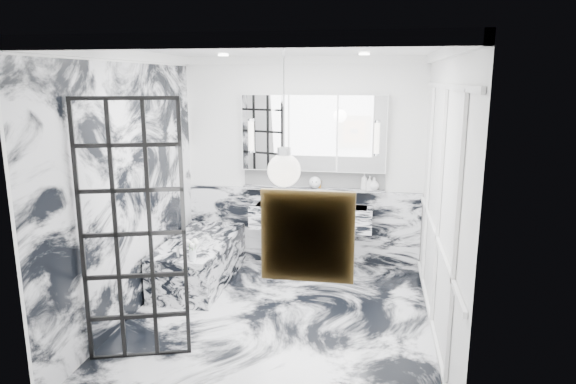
% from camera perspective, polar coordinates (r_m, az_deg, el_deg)
% --- Properties ---
extents(floor, '(3.60, 3.60, 0.00)m').
position_cam_1_polar(floor, '(5.64, -1.11, -14.03)').
color(floor, silver).
rests_on(floor, ground).
extents(ceiling, '(3.60, 3.60, 0.00)m').
position_cam_1_polar(ceiling, '(5.05, -1.25, 15.69)').
color(ceiling, white).
rests_on(ceiling, wall_back).
extents(wall_back, '(3.60, 0.00, 3.60)m').
position_cam_1_polar(wall_back, '(6.91, 1.65, 3.19)').
color(wall_back, white).
rests_on(wall_back, floor).
extents(wall_front, '(3.60, 0.00, 3.60)m').
position_cam_1_polar(wall_front, '(3.48, -6.83, -6.34)').
color(wall_front, white).
rests_on(wall_front, floor).
extents(wall_left, '(0.00, 3.60, 3.60)m').
position_cam_1_polar(wall_left, '(5.69, -17.21, 0.59)').
color(wall_left, white).
rests_on(wall_left, floor).
extents(wall_right, '(0.00, 3.60, 3.60)m').
position_cam_1_polar(wall_right, '(5.12, 16.70, -0.66)').
color(wall_right, white).
rests_on(wall_right, floor).
extents(marble_clad_back, '(3.18, 0.05, 1.05)m').
position_cam_1_polar(marble_clad_back, '(7.08, 1.58, -3.85)').
color(marble_clad_back, silver).
rests_on(marble_clad_back, floor).
extents(marble_clad_left, '(0.02, 3.56, 2.68)m').
position_cam_1_polar(marble_clad_left, '(5.69, -17.04, -0.01)').
color(marble_clad_left, silver).
rests_on(marble_clad_left, floor).
extents(panel_molding, '(0.03, 3.40, 2.30)m').
position_cam_1_polar(panel_molding, '(5.14, 16.41, -1.74)').
color(panel_molding, white).
rests_on(panel_molding, floor).
extents(soap_bottle_a, '(0.09, 0.09, 0.22)m').
position_cam_1_polar(soap_bottle_a, '(6.79, 8.46, 1.18)').
color(soap_bottle_a, '#8C5919').
rests_on(soap_bottle_a, ledge).
extents(soap_bottle_b, '(0.10, 0.10, 0.18)m').
position_cam_1_polar(soap_bottle_b, '(6.80, 9.05, 1.00)').
color(soap_bottle_b, '#4C4C51').
rests_on(soap_bottle_b, ledge).
extents(soap_bottle_c, '(0.14, 0.14, 0.17)m').
position_cam_1_polar(soap_bottle_c, '(6.80, 9.55, 0.91)').
color(soap_bottle_c, silver).
rests_on(soap_bottle_c, ledge).
extents(face_pot, '(0.16, 0.16, 0.16)m').
position_cam_1_polar(face_pot, '(6.84, 3.02, 1.08)').
color(face_pot, white).
rests_on(face_pot, ledge).
extents(amber_bottle, '(0.04, 0.04, 0.10)m').
position_cam_1_polar(amber_bottle, '(6.84, 3.54, 0.86)').
color(amber_bottle, '#8C5919').
rests_on(amber_bottle, ledge).
extents(flower_vase, '(0.08, 0.08, 0.12)m').
position_cam_1_polar(flower_vase, '(5.82, -10.54, -6.88)').
color(flower_vase, silver).
rests_on(flower_vase, bathtub).
extents(crittall_door, '(0.85, 0.30, 2.36)m').
position_cam_1_polar(crittall_door, '(4.73, -16.82, -4.48)').
color(crittall_door, black).
rests_on(crittall_door, floor).
extents(artwork, '(0.52, 0.05, 0.52)m').
position_cam_1_polar(artwork, '(3.38, 2.18, -4.92)').
color(artwork, '#BE6913').
rests_on(artwork, wall_front).
extents(pendant_light, '(0.25, 0.25, 0.25)m').
position_cam_1_polar(pendant_light, '(3.82, -0.44, 2.43)').
color(pendant_light, white).
rests_on(pendant_light, ceiling).
extents(trough_sink, '(1.60, 0.45, 0.30)m').
position_cam_1_polar(trough_sink, '(6.80, 2.58, -2.76)').
color(trough_sink, silver).
rests_on(trough_sink, wall_back).
extents(ledge, '(1.90, 0.14, 0.04)m').
position_cam_1_polar(ledge, '(6.88, 2.78, 0.33)').
color(ledge, silver).
rests_on(ledge, wall_back).
extents(subway_tile, '(1.90, 0.03, 0.23)m').
position_cam_1_polar(subway_tile, '(6.91, 2.85, 1.53)').
color(subway_tile, white).
rests_on(subway_tile, wall_back).
extents(mirror_cabinet, '(1.90, 0.16, 1.00)m').
position_cam_1_polar(mirror_cabinet, '(6.76, 2.85, 6.56)').
color(mirror_cabinet, white).
rests_on(mirror_cabinet, wall_back).
extents(sconce_left, '(0.07, 0.07, 0.40)m').
position_cam_1_polar(sconce_left, '(6.82, -4.14, 6.26)').
color(sconce_left, white).
rests_on(sconce_left, mirror_cabinet).
extents(sconce_right, '(0.07, 0.07, 0.40)m').
position_cam_1_polar(sconce_right, '(6.62, 9.84, 5.92)').
color(sconce_right, white).
rests_on(sconce_right, mirror_cabinet).
extents(bathtub, '(0.75, 1.65, 0.55)m').
position_cam_1_polar(bathtub, '(6.62, -9.76, -7.50)').
color(bathtub, silver).
rests_on(bathtub, floor).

